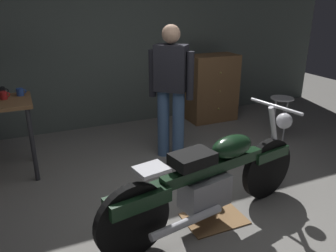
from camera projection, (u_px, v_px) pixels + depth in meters
name	position (u px, v px, depth m)	size (l,w,h in m)	color
ground_plane	(196.00, 212.00, 3.27)	(12.00, 12.00, 0.00)	gray
back_wall	(112.00, 27.00, 5.12)	(8.00, 0.12, 3.10)	#56605B
motorcycle	(211.00, 178.00, 2.98)	(2.17, 0.74, 1.00)	black
person_standing	(171.00, 87.00, 4.13)	(0.45, 0.42, 1.67)	#486897
shop_stool	(281.00, 107.00, 4.79)	(0.32, 0.32, 0.64)	#B2B2B7
wooden_dresser	(212.00, 88.00, 5.62)	(0.80, 0.47, 1.10)	brown
drip_tray	(214.00, 219.00, 3.16)	(0.56, 0.40, 0.01)	olive
mug_blue_enamel	(20.00, 92.00, 3.85)	(0.11, 0.08, 0.09)	#2D51AD
mug_red_diner	(4.00, 95.00, 3.71)	(0.11, 0.08, 0.09)	red
mug_black_matte	(2.00, 92.00, 3.83)	(0.12, 0.08, 0.10)	black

